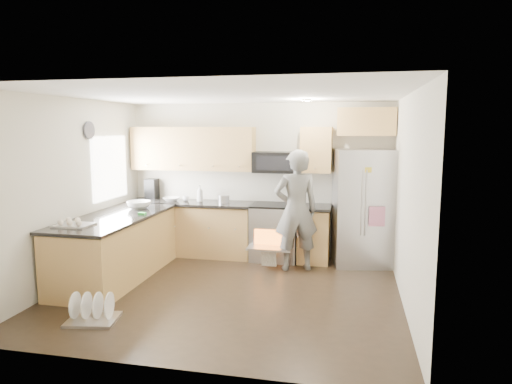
% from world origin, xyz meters
% --- Properties ---
extents(ground, '(4.50, 4.50, 0.00)m').
position_xyz_m(ground, '(0.00, 0.00, 0.00)').
color(ground, black).
rests_on(ground, ground).
extents(room_shell, '(4.54, 4.04, 2.62)m').
position_xyz_m(room_shell, '(-0.04, 0.02, 1.67)').
color(room_shell, beige).
rests_on(room_shell, ground).
extents(back_cabinet_run, '(4.45, 0.64, 2.50)m').
position_xyz_m(back_cabinet_run, '(-0.59, 1.75, 0.96)').
color(back_cabinet_run, '#AE8B45').
rests_on(back_cabinet_run, ground).
extents(peninsula, '(0.96, 2.36, 1.04)m').
position_xyz_m(peninsula, '(-1.75, 0.25, 0.47)').
color(peninsula, '#AE8B45').
rests_on(peninsula, ground).
extents(stove_range, '(0.76, 0.97, 1.79)m').
position_xyz_m(stove_range, '(0.35, 1.69, 0.68)').
color(stove_range, '#B7B7BC').
rests_on(stove_range, ground).
extents(refrigerator, '(1.01, 0.85, 1.85)m').
position_xyz_m(refrigerator, '(1.77, 1.70, 0.93)').
color(refrigerator, '#B7B7BC').
rests_on(refrigerator, ground).
extents(person, '(0.79, 0.65, 1.87)m').
position_xyz_m(person, '(0.76, 1.20, 0.93)').
color(person, slate).
rests_on(person, ground).
extents(dish_rack, '(0.61, 0.53, 0.34)m').
position_xyz_m(dish_rack, '(-1.26, -1.20, 0.09)').
color(dish_rack, '#B7B7BC').
rests_on(dish_rack, ground).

